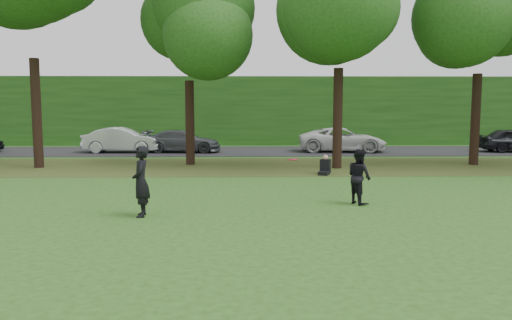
% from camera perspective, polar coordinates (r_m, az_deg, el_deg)
% --- Properties ---
extents(ground, '(120.00, 120.00, 0.00)m').
position_cam_1_polar(ground, '(11.12, 0.24, -9.02)').
color(ground, '#294616').
rests_on(ground, ground).
extents(leaf_litter, '(60.00, 7.00, 0.01)m').
position_cam_1_polar(leaf_litter, '(23.91, -0.56, -0.74)').
color(leaf_litter, '#4A421A').
rests_on(leaf_litter, ground).
extents(street, '(70.00, 7.00, 0.02)m').
position_cam_1_polar(street, '(31.86, -0.73, 1.04)').
color(street, black).
rests_on(street, ground).
extents(far_hedge, '(70.00, 3.00, 5.00)m').
position_cam_1_polar(far_hedge, '(37.73, -0.82, 5.64)').
color(far_hedge, '#1D4814').
rests_on(far_hedge, ground).
extents(player_left, '(0.54, 0.74, 1.88)m').
position_cam_1_polar(player_left, '(13.47, -13.01, -2.40)').
color(player_left, black).
rests_on(player_left, ground).
extents(player_right, '(0.89, 0.98, 1.64)m').
position_cam_1_polar(player_right, '(15.15, 11.71, -1.86)').
color(player_right, black).
rests_on(player_right, ground).
extents(parked_cars, '(38.12, 2.88, 1.54)m').
position_cam_1_polar(parked_cars, '(31.10, 0.33, 2.27)').
color(parked_cars, black).
rests_on(parked_cars, street).
extents(frisbee, '(0.32, 0.32, 0.10)m').
position_cam_1_polar(frisbee, '(13.94, 4.22, 0.03)').
color(frisbee, '#E5134E').
rests_on(frisbee, ground).
extents(seated_person, '(0.65, 0.83, 0.83)m').
position_cam_1_polar(seated_person, '(21.35, 7.89, -0.82)').
color(seated_person, black).
rests_on(seated_person, ground).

